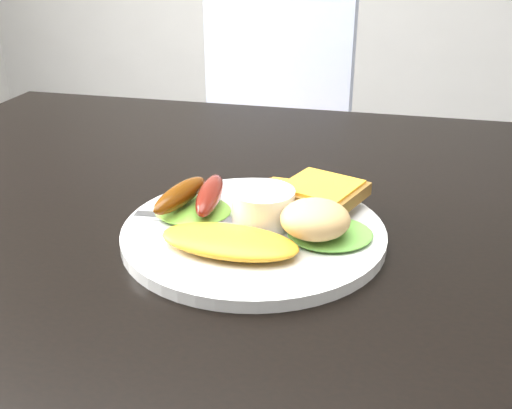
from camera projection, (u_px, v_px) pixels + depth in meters
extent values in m
cube|color=black|center=(312.00, 227.00, 0.66)|extent=(1.20, 0.80, 0.04)
cube|color=tan|center=(261.00, 177.00, 1.53)|extent=(0.46, 0.46, 0.05)
imported|color=#31398D|center=(497.00, 135.00, 1.19)|extent=(0.53, 0.41, 1.31)
cylinder|color=white|center=(254.00, 233.00, 0.59)|extent=(0.26, 0.26, 0.01)
ellipsoid|color=#588B27|center=(193.00, 210.00, 0.61)|extent=(0.08, 0.08, 0.01)
ellipsoid|color=#44842B|center=(330.00, 234.00, 0.56)|extent=(0.10, 0.10, 0.01)
ellipsoid|color=yellow|center=(229.00, 241.00, 0.54)|extent=(0.13, 0.07, 0.02)
ellipsoid|color=#683000|center=(180.00, 195.00, 0.61)|extent=(0.04, 0.09, 0.02)
ellipsoid|color=#62120F|center=(210.00, 195.00, 0.61)|extent=(0.04, 0.10, 0.02)
cylinder|color=white|center=(263.00, 207.00, 0.59)|extent=(0.08, 0.08, 0.04)
cube|color=brown|center=(297.00, 203.00, 0.62)|extent=(0.09, 0.09, 0.01)
cube|color=olive|center=(321.00, 192.00, 0.61)|extent=(0.10, 0.10, 0.01)
ellipsoid|color=beige|center=(315.00, 219.00, 0.55)|extent=(0.07, 0.07, 0.03)
cube|color=#ADAFB7|center=(215.00, 220.00, 0.59)|extent=(0.17, 0.03, 0.00)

